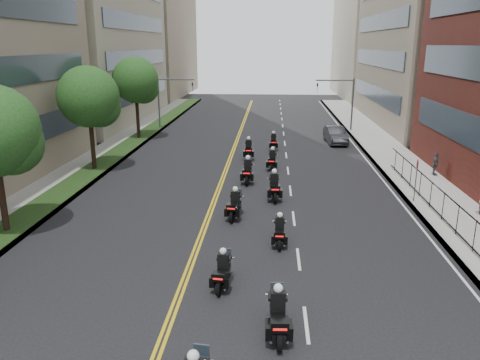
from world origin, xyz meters
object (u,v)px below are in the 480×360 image
(motorcycle_5, at_px, (274,188))
(motorcycle_8, at_px, (248,150))
(motorcycle_3, at_px, (279,232))
(motorcycle_6, at_px, (248,172))
(motorcycle_9, at_px, (273,142))
(motorcycle_2, at_px, (223,272))
(pedestrian_c, at_px, (435,164))
(motorcycle_1, at_px, (278,316))
(motorcycle_4, at_px, (235,206))
(motorcycle_7, at_px, (272,161))
(parked_sedan, at_px, (336,135))

(motorcycle_5, bearing_deg, motorcycle_8, 98.11)
(motorcycle_5, bearing_deg, motorcycle_3, -91.29)
(motorcycle_3, height_order, motorcycle_6, motorcycle_6)
(motorcycle_9, bearing_deg, motorcycle_2, -95.48)
(motorcycle_5, bearing_deg, motorcycle_2, -103.81)
(motorcycle_3, height_order, motorcycle_9, motorcycle_9)
(motorcycle_6, bearing_deg, motorcycle_9, 82.02)
(motorcycle_2, bearing_deg, pedestrian_c, 56.74)
(motorcycle_8, relative_size, pedestrian_c, 1.54)
(motorcycle_5, distance_m, motorcycle_9, 14.02)
(motorcycle_1, bearing_deg, motorcycle_4, 98.99)
(motorcycle_2, bearing_deg, motorcycle_8, 95.83)
(motorcycle_6, height_order, motorcycle_9, motorcycle_6)
(motorcycle_7, bearing_deg, motorcycle_5, -84.52)
(parked_sedan, bearing_deg, motorcycle_3, -107.15)
(motorcycle_4, bearing_deg, motorcycle_6, 94.29)
(motorcycle_8, xyz_separation_m, pedestrian_c, (13.44, -4.59, 0.23))
(motorcycle_8, height_order, motorcycle_9, motorcycle_8)
(motorcycle_4, height_order, motorcycle_8, motorcycle_8)
(motorcycle_3, xyz_separation_m, motorcycle_8, (-2.31, 17.02, 0.11))
(motorcycle_4, bearing_deg, parked_sedan, 75.95)
(motorcycle_3, height_order, pedestrian_c, pedestrian_c)
(parked_sedan, bearing_deg, motorcycle_8, -142.88)
(motorcycle_4, distance_m, motorcycle_6, 6.80)
(motorcycle_9, bearing_deg, motorcycle_8, -119.89)
(motorcycle_8, bearing_deg, motorcycle_3, -85.37)
(motorcycle_1, bearing_deg, motorcycle_2, 121.63)
(motorcycle_2, xyz_separation_m, parked_sedan, (7.88, 28.07, 0.15))
(motorcycle_1, xyz_separation_m, pedestrian_c, (11.28, 19.62, 0.26))
(motorcycle_4, relative_size, motorcycle_5, 0.93)
(motorcycle_1, relative_size, pedestrian_c, 1.49)
(motorcycle_7, distance_m, motorcycle_8, 3.81)
(motorcycle_7, height_order, parked_sedan, motorcycle_7)
(motorcycle_3, xyz_separation_m, motorcycle_4, (-2.37, 3.36, 0.07))
(motorcycle_3, height_order, motorcycle_5, motorcycle_5)
(motorcycle_4, bearing_deg, motorcycle_2, -81.90)
(motorcycle_6, distance_m, pedestrian_c, 13.35)
(parked_sedan, bearing_deg, motorcycle_7, -124.36)
(motorcycle_1, height_order, motorcycle_5, motorcycle_5)
(motorcycle_3, relative_size, motorcycle_8, 0.85)
(pedestrian_c, bearing_deg, motorcycle_9, 63.81)
(motorcycle_3, xyz_separation_m, motorcycle_5, (-0.23, 6.70, 0.12))
(motorcycle_6, distance_m, parked_sedan, 15.76)
(motorcycle_1, bearing_deg, parked_sedan, 76.61)
(motorcycle_8, distance_m, motorcycle_9, 4.23)
(motorcycle_1, height_order, motorcycle_3, motorcycle_1)
(motorcycle_4, relative_size, motorcycle_9, 1.05)
(motorcycle_5, relative_size, motorcycle_9, 1.14)
(motorcycle_3, relative_size, motorcycle_9, 0.95)
(motorcycle_5, bearing_deg, motorcycle_9, 86.84)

